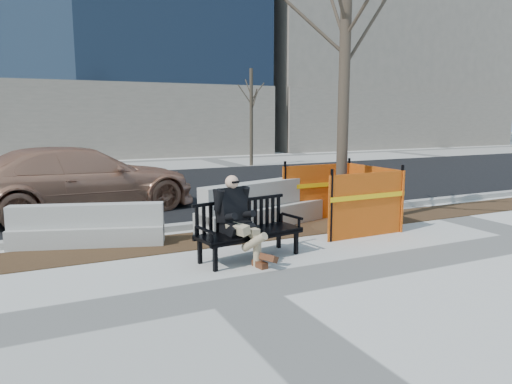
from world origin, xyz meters
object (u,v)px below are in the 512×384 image
Objects in this scene: tree_fence at (340,227)px; jersey_barrier_right at (269,226)px; seated_man at (236,260)px; jersey_barrier_left at (89,246)px; sedan at (83,213)px; bench at (250,259)px.

jersey_barrier_right is at bearing 147.97° from tree_fence.
seated_man reaches higher than jersey_barrier_right.
seated_man is 0.52× the size of jersey_barrier_left.
sedan reaches higher than jersey_barrier_right.
bench is 2.35m from jersey_barrier_right.
sedan reaches higher than bench.
jersey_barrier_right reaches higher than bench.
bench is 2.95m from jersey_barrier_left.
bench is 0.68× the size of jersey_barrier_left.
sedan is (-4.62, 3.84, 0.00)m from tree_fence.
seated_man is at bearing -171.27° from sedan.
jersey_barrier_left is 0.78× the size of jersey_barrier_right.
jersey_barrier_left is (-2.01, 1.92, 0.00)m from seated_man.
jersey_barrier_left is at bearing 163.80° from jersey_barrier_right.
tree_fence is at bearing -48.34° from jersey_barrier_right.
bench is 0.27× the size of tree_fence.
tree_fence is at bearing 8.46° from jersey_barrier_left.
seated_man is at bearing 168.47° from bench.
seated_man reaches higher than bench.
jersey_barrier_left is at bearing 126.31° from seated_man.
tree_fence reaches higher than sedan.
tree_fence reaches higher than seated_man.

